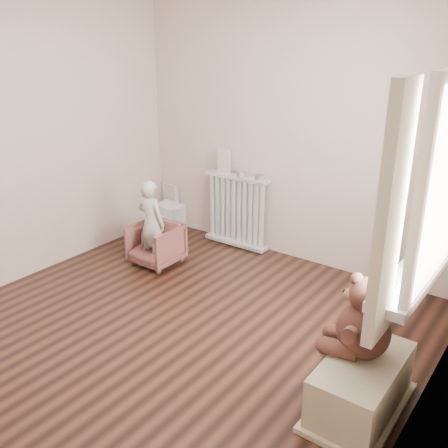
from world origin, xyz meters
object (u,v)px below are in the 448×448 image
Objects in this scene: toy_bench at (361,383)px; radiator at (236,212)px; plush_cat at (421,249)px; toy_vanity at (169,206)px; teddy_bear at (366,310)px; armchair at (156,244)px; child at (151,223)px.

radiator is at bearing 141.57° from toy_bench.
toy_bench is at bearing -132.60° from plush_cat.
toy_vanity is 1.00× the size of teddy_bear.
plush_cat reaches higher than radiator.
radiator is 1.73× the size of armchair.
armchair is (-0.39, -0.86, -0.18)m from radiator.
teddy_bear is at bearing -16.96° from armchair.
armchair is 0.53× the size of child.
toy_vanity is 0.61× the size of child.
plush_cat reaches higher than teddy_bear.
toy_bench is (2.50, -0.76, -0.26)m from child.
child reaches higher than toy_bench.
radiator is 2.63m from teddy_bear.
toy_vanity is at bearing -178.22° from radiator.
plush_cat reaches higher than toy_vanity.
plush_cat is (2.64, -0.43, 0.79)m from armchair.
child is 2.94× the size of plush_cat.
child is (0.57, -0.88, 0.18)m from toy_vanity.
radiator is 0.99m from child.
teddy_bear reaches higher than radiator.
armchair is 2.79m from plush_cat.
toy_vanity is 1.78× the size of plush_cat.
toy_bench is at bearing -62.74° from teddy_bear.
toy_bench is at bearing -17.85° from armchair.
armchair is 1.57× the size of plush_cat.
child is 1.13× the size of toy_bench.
child is at bearing 149.28° from plush_cat.
plush_cat is (2.64, -0.38, 0.54)m from child.
child is 2.56m from teddy_bear.
child is (0.00, -0.05, 0.24)m from armchair.
toy_vanity is 1.01m from armchair.
teddy_bear is (-0.04, 0.06, 0.47)m from toy_bench.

